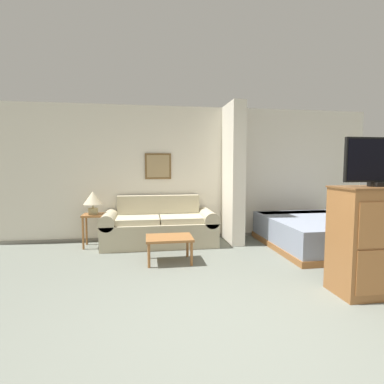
% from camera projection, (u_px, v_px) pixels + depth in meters
% --- Properties ---
extents(ground_plane, '(20.00, 20.00, 0.00)m').
position_uv_depth(ground_plane, '(244.00, 334.00, 2.59)').
color(ground_plane, slate).
extents(wall_back, '(7.63, 0.16, 2.60)m').
position_uv_depth(wall_back, '(187.00, 173.00, 5.99)').
color(wall_back, silver).
rests_on(wall_back, ground_plane).
extents(wall_partition_pillar, '(0.24, 0.80, 2.60)m').
position_uv_depth(wall_partition_pillar, '(233.00, 174.00, 5.66)').
color(wall_partition_pillar, silver).
rests_on(wall_partition_pillar, ground_plane).
extents(couch, '(2.07, 0.84, 0.88)m').
position_uv_depth(couch, '(160.00, 227.00, 5.51)').
color(couch, '#B7AD8E').
rests_on(couch, ground_plane).
extents(coffee_table, '(0.69, 0.52, 0.39)m').
position_uv_depth(coffee_table, '(169.00, 240.00, 4.49)').
color(coffee_table, '#996033').
rests_on(coffee_table, ground_plane).
extents(side_table, '(0.37, 0.37, 0.59)m').
position_uv_depth(side_table, '(93.00, 221.00, 5.33)').
color(side_table, '#996033').
rests_on(side_table, ground_plane).
extents(table_lamp, '(0.33, 0.33, 0.41)m').
position_uv_depth(table_lamp, '(93.00, 199.00, 5.30)').
color(table_lamp, tan).
rests_on(table_lamp, side_table).
extents(tv_dresser, '(1.03, 0.51, 1.22)m').
position_uv_depth(tv_dresser, '(379.00, 240.00, 3.37)').
color(tv_dresser, '#996033').
rests_on(tv_dresser, ground_plane).
extents(tv, '(0.92, 0.16, 0.54)m').
position_uv_depth(tv, '(383.00, 162.00, 3.29)').
color(tv, black).
rests_on(tv, tv_dresser).
extents(bed, '(1.65, 2.02, 0.52)m').
position_uv_depth(bed, '(316.00, 233.00, 5.32)').
color(bed, '#996033').
rests_on(bed, ground_plane).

